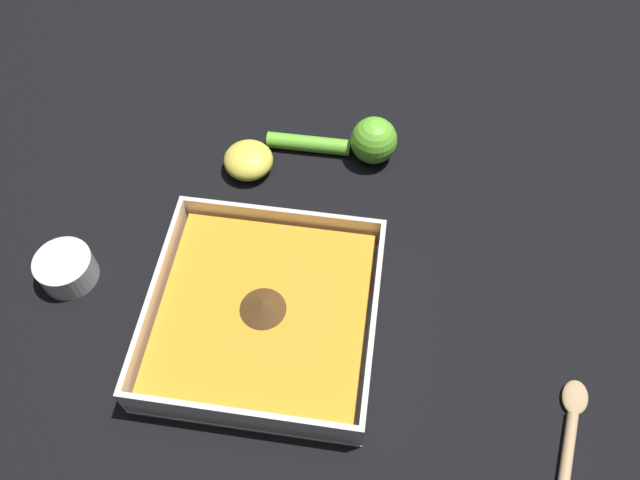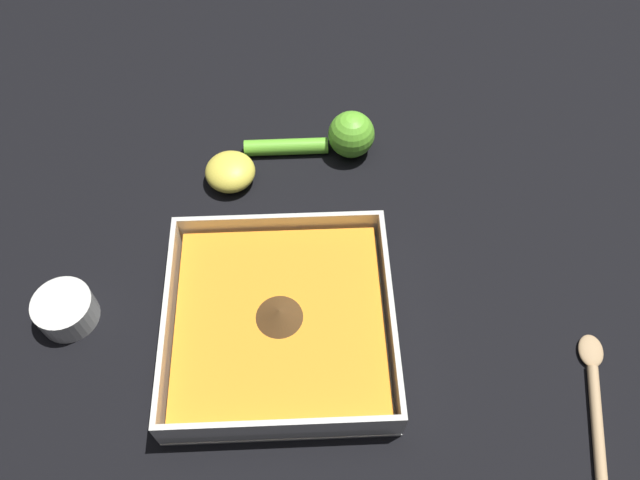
% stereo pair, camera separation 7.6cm
% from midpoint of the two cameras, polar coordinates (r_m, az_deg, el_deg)
% --- Properties ---
extents(ground_plane, '(4.00, 4.00, 0.00)m').
position_cam_midpoint_polar(ground_plane, '(0.76, -3.58, -5.21)').
color(ground_plane, black).
extents(square_dish, '(0.26, 0.26, 0.06)m').
position_cam_midpoint_polar(square_dish, '(0.72, -2.13, -7.13)').
color(square_dish, silver).
rests_on(square_dish, ground_plane).
extents(spice_bowl, '(0.07, 0.07, 0.04)m').
position_cam_midpoint_polar(spice_bowl, '(0.80, -19.68, -2.73)').
color(spice_bowl, silver).
rests_on(spice_bowl, ground_plane).
extents(lemon_squeezer, '(0.18, 0.06, 0.06)m').
position_cam_midpoint_polar(lemon_squeezer, '(0.86, 6.37, 8.81)').
color(lemon_squeezer, '#6BC633').
rests_on(lemon_squeezer, ground_plane).
extents(lemon_half, '(0.07, 0.07, 0.04)m').
position_cam_midpoint_polar(lemon_half, '(0.85, -4.02, 7.12)').
color(lemon_half, '#EFDB4C').
rests_on(lemon_half, ground_plane).
extents(wooden_spoon, '(0.06, 0.22, 0.01)m').
position_cam_midpoint_polar(wooden_spoon, '(0.74, 24.50, -18.52)').
color(wooden_spoon, tan).
rests_on(wooden_spoon, ground_plane).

